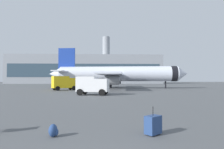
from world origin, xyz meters
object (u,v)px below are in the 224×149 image
Objects in this scene: cargo_van at (92,85)px; service_truck at (64,82)px; safety_cone_near at (94,86)px; safety_cone_mid at (80,88)px; rolling_suitcase at (153,125)px; traveller_backpack at (53,131)px; airplane_at_gate at (117,74)px.

service_truck is at bearing 117.55° from cargo_van.
service_truck is 6.51× the size of safety_cone_near.
rolling_suitcase reaches higher than safety_cone_mid.
safety_cone_mid is at bearing 101.62° from rolling_suitcase.
cargo_van reaches higher than traveller_backpack.
safety_cone_mid is (2.80, 3.82, -1.28)m from service_truck.
cargo_van is at bearing -76.98° from safety_cone_mid.
service_truck is 32.98m from traveller_backpack.
traveller_backpack is (-3.82, -0.13, -0.16)m from rolling_suitcase.
service_truck is at bearing -141.87° from airplane_at_gate.
traveller_backpack is (-5.19, -41.42, -3.42)m from airplane_at_gate.
service_truck reaches higher than safety_cone_near.
traveller_backpack is at bearing -90.68° from cargo_van.
safety_cone_mid is at bearing 53.75° from service_truck.
cargo_van is 19.67m from traveller_backpack.
safety_cone_mid is (-3.82, 16.53, -1.12)m from cargo_van.
service_truck reaches higher than cargo_van.
airplane_at_gate is 32.51× the size of rolling_suitcase.
cargo_van is at bearing -102.82° from airplane_at_gate.
traveller_backpack is (3.59, -36.15, -0.10)m from safety_cone_mid.
airplane_at_gate is at bearing -32.54° from safety_cone_near.
airplane_at_gate is 10.77m from safety_cone_mid.
rolling_suitcase is at bearing -79.58° from cargo_van.
airplane_at_gate is at bearing 82.85° from traveller_backpack.
service_truck is 4.91m from safety_cone_mid.
safety_cone_mid is 36.78m from rolling_suitcase.
service_truck is at bearing -126.25° from safety_cone_mid.
cargo_van reaches higher than rolling_suitcase.
service_truck is at bearing 107.59° from rolling_suitcase.
safety_cone_mid is (-2.65, -9.18, -0.07)m from safety_cone_near.
safety_cone_near is 1.69× the size of traveller_backpack.
rolling_suitcase is (7.41, -36.03, 0.06)m from safety_cone_mid.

